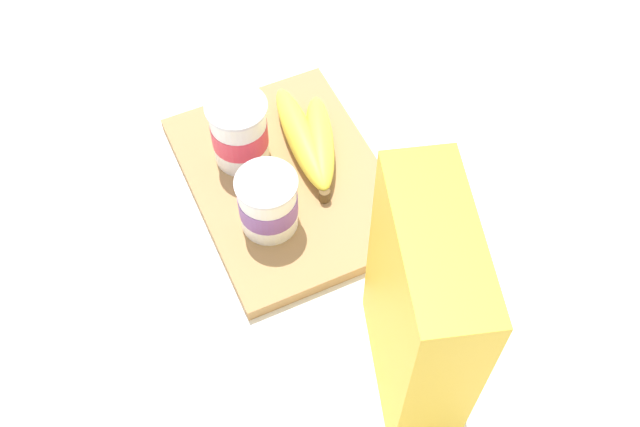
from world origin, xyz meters
name	(u,v)px	position (x,y,z in m)	size (l,w,h in m)	color
ground_plane	(288,185)	(0.00, 0.00, 0.00)	(2.40, 2.40, 0.00)	silver
cutting_board	(287,181)	(0.00, 0.00, 0.01)	(0.31, 0.23, 0.02)	#A37A4C
cereal_box	(420,313)	(-0.28, -0.02, 0.14)	(0.17, 0.07, 0.28)	yellow
yogurt_cup_front	(268,203)	(-0.05, 0.05, 0.06)	(0.07, 0.07, 0.08)	white
yogurt_cup_back	(239,132)	(0.05, 0.04, 0.06)	(0.08, 0.08, 0.09)	white
banana_bunch	(310,140)	(0.03, -0.04, 0.04)	(0.18, 0.09, 0.04)	yellow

